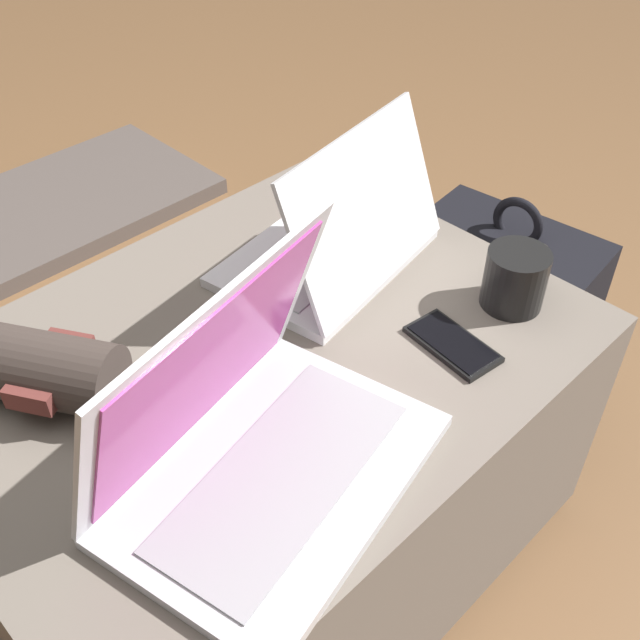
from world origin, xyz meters
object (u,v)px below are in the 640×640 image
Objects in this scene: cell_phone at (452,344)px; coffee_mug at (517,277)px; laptop_near at (254,440)px; backpack at (499,325)px; laptop_far at (338,241)px; wrist_brace at (51,371)px.

cell_phone is 1.08× the size of coffee_mug.
laptop_near is 0.84× the size of backpack.
cell_phone is at bearing 75.70° from laptop_far.
laptop_far reaches higher than wrist_brace.
coffee_mug is at bearing 114.10° from backpack.
laptop_near is 0.41m from laptop_far.
wrist_brace reaches higher than cell_phone.
wrist_brace is at bearing 72.04° from backpack.
wrist_brace is 1.54× the size of coffee_mug.
laptop_far is 0.25m from cell_phone.
wrist_brace is at bearing 152.75° from cell_phone.
cell_phone is 0.70× the size of wrist_brace.
laptop_near is at bearing -68.76° from wrist_brace.
backpack is (0.36, 0.13, -0.27)m from cell_phone.
coffee_mug is at bearing 106.79° from laptop_far.
cell_phone is (-0.02, -0.24, -0.04)m from laptop_far.
wrist_brace is (-0.10, 0.27, -0.01)m from laptop_near.
laptop_far reaches higher than backpack.
wrist_brace is (-0.80, 0.17, 0.32)m from backpack.
coffee_mug is (0.58, -0.30, -0.00)m from wrist_brace.
coffee_mug is at bearing 6.26° from cell_phone.
laptop_near is at bearing 21.19° from laptop_far.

